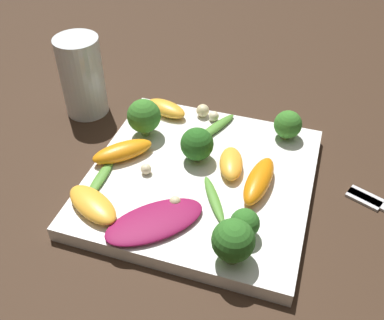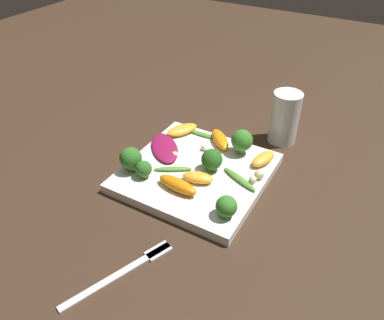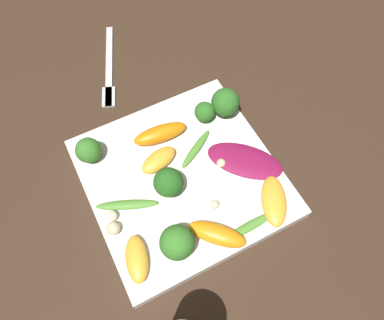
# 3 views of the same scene
# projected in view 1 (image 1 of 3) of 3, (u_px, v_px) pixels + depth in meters

# --- Properties ---
(ground_plane) EXTENTS (2.40, 2.40, 0.00)m
(ground_plane) POSITION_uv_depth(u_px,v_px,m) (200.00, 186.00, 0.54)
(ground_plane) COLOR #382619
(plate) EXTENTS (0.26, 0.26, 0.02)m
(plate) POSITION_uv_depth(u_px,v_px,m) (200.00, 180.00, 0.54)
(plate) COLOR white
(plate) RESTS_ON ground_plane
(drinking_glass) EXTENTS (0.06, 0.06, 0.11)m
(drinking_glass) POSITION_uv_depth(u_px,v_px,m) (82.00, 76.00, 0.62)
(drinking_glass) COLOR white
(drinking_glass) RESTS_ON ground_plane
(radicchio_leaf_0) EXTENTS (0.11, 0.11, 0.01)m
(radicchio_leaf_0) POSITION_uv_depth(u_px,v_px,m) (155.00, 221.00, 0.47)
(radicchio_leaf_0) COLOR maroon
(radicchio_leaf_0) RESTS_ON plate
(orange_segment_0) EXTENTS (0.07, 0.07, 0.02)m
(orange_segment_0) POSITION_uv_depth(u_px,v_px,m) (124.00, 150.00, 0.55)
(orange_segment_0) COLOR orange
(orange_segment_0) RESTS_ON plate
(orange_segment_1) EXTENTS (0.04, 0.06, 0.02)m
(orange_segment_1) POSITION_uv_depth(u_px,v_px,m) (231.00, 163.00, 0.53)
(orange_segment_1) COLOR #FCAD33
(orange_segment_1) RESTS_ON plate
(orange_segment_2) EXTENTS (0.08, 0.06, 0.02)m
(orange_segment_2) POSITION_uv_depth(u_px,v_px,m) (93.00, 204.00, 0.48)
(orange_segment_2) COLOR #FCAD33
(orange_segment_2) RESTS_ON plate
(orange_segment_3) EXTENTS (0.07, 0.04, 0.02)m
(orange_segment_3) POSITION_uv_depth(u_px,v_px,m) (166.00, 108.00, 0.61)
(orange_segment_3) COLOR #FCAD33
(orange_segment_3) RESTS_ON plate
(orange_segment_4) EXTENTS (0.03, 0.08, 0.02)m
(orange_segment_4) POSITION_uv_depth(u_px,v_px,m) (259.00, 179.00, 0.51)
(orange_segment_4) COLOR orange
(orange_segment_4) RESTS_ON plate
(broccoli_floret_0) EXTENTS (0.04, 0.04, 0.04)m
(broccoli_floret_0) POSITION_uv_depth(u_px,v_px,m) (197.00, 144.00, 0.53)
(broccoli_floret_0) COLOR #7A9E51
(broccoli_floret_0) RESTS_ON plate
(broccoli_floret_1) EXTENTS (0.03, 0.03, 0.03)m
(broccoli_floret_1) POSITION_uv_depth(u_px,v_px,m) (245.00, 224.00, 0.45)
(broccoli_floret_1) COLOR #84AD5B
(broccoli_floret_1) RESTS_ON plate
(broccoli_floret_2) EXTENTS (0.04, 0.04, 0.05)m
(broccoli_floret_2) POSITION_uv_depth(u_px,v_px,m) (144.00, 116.00, 0.57)
(broccoli_floret_2) COLOR #7A9E51
(broccoli_floret_2) RESTS_ON plate
(broccoli_floret_3) EXTENTS (0.04, 0.04, 0.05)m
(broccoli_floret_3) POSITION_uv_depth(u_px,v_px,m) (233.00, 241.00, 0.42)
(broccoli_floret_3) COLOR #7A9E51
(broccoli_floret_3) RESTS_ON plate
(broccoli_floret_4) EXTENTS (0.04, 0.04, 0.04)m
(broccoli_floret_4) POSITION_uv_depth(u_px,v_px,m) (288.00, 125.00, 0.57)
(broccoli_floret_4) COLOR #84AD5B
(broccoli_floret_4) RESTS_ON plate
(arugula_sprig_0) EXTENTS (0.05, 0.08, 0.01)m
(arugula_sprig_0) POSITION_uv_depth(u_px,v_px,m) (214.00, 129.00, 0.59)
(arugula_sprig_0) COLOR #518E33
(arugula_sprig_0) RESTS_ON plate
(arugula_sprig_1) EXTENTS (0.01, 0.07, 0.01)m
(arugula_sprig_1) POSITION_uv_depth(u_px,v_px,m) (101.00, 178.00, 0.52)
(arugula_sprig_1) COLOR #518E33
(arugula_sprig_1) RESTS_ON plate
(arugula_sprig_2) EXTENTS (0.05, 0.07, 0.01)m
(arugula_sprig_2) POSITION_uv_depth(u_px,v_px,m) (214.00, 199.00, 0.50)
(arugula_sprig_2) COLOR #518E33
(arugula_sprig_2) RESTS_ON plate
(macadamia_nut_0) EXTENTS (0.01, 0.01, 0.01)m
(macadamia_nut_0) POSITION_uv_depth(u_px,v_px,m) (146.00, 169.00, 0.53)
(macadamia_nut_0) COLOR beige
(macadamia_nut_0) RESTS_ON plate
(macadamia_nut_1) EXTENTS (0.02, 0.02, 0.02)m
(macadamia_nut_1) POSITION_uv_depth(u_px,v_px,m) (203.00, 111.00, 0.61)
(macadamia_nut_1) COLOR beige
(macadamia_nut_1) RESTS_ON plate
(macadamia_nut_2) EXTENTS (0.01, 0.01, 0.01)m
(macadamia_nut_2) POSITION_uv_depth(u_px,v_px,m) (175.00, 202.00, 0.49)
(macadamia_nut_2) COLOR beige
(macadamia_nut_2) RESTS_ON plate
(macadamia_nut_3) EXTENTS (0.01, 0.01, 0.01)m
(macadamia_nut_3) POSITION_uv_depth(u_px,v_px,m) (214.00, 116.00, 0.60)
(macadamia_nut_3) COLOR beige
(macadamia_nut_3) RESTS_ON plate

